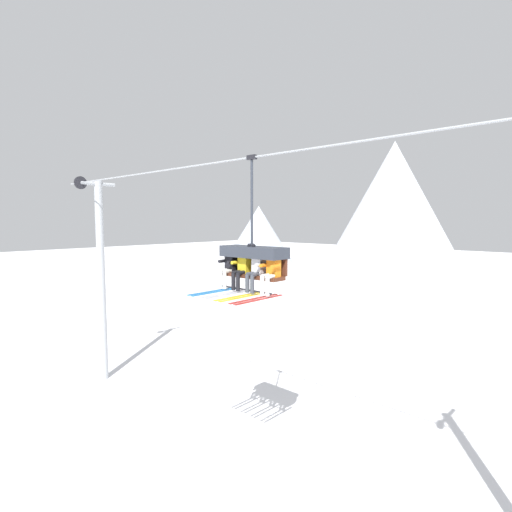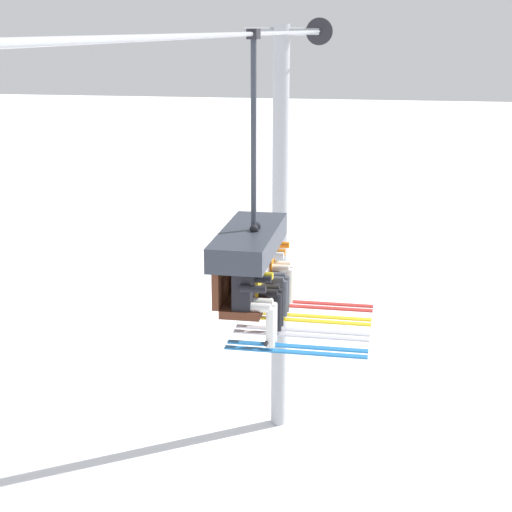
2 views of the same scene
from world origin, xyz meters
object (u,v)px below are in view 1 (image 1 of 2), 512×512
at_px(lift_tower_near, 101,277).
at_px(skier_yellow, 241,267).
at_px(chairlift_chair, 254,256).
at_px(skier_orange, 270,271).
at_px(skier_black, 228,266).
at_px(skier_white, 255,269).

bearing_deg(lift_tower_near, skier_yellow, -5.19).
height_order(chairlift_chair, skier_orange, chairlift_chair).
bearing_deg(lift_tower_near, chairlift_chair, -3.90).
relative_size(chairlift_chair, skier_black, 2.11).
relative_size(skier_black, skier_orange, 1.00).
height_order(chairlift_chair, skier_white, chairlift_chair).
xyz_separation_m(lift_tower_near, skier_orange, (11.23, -0.93, 1.32)).
xyz_separation_m(lift_tower_near, chairlift_chair, (10.44, -0.71, 1.65)).
relative_size(chairlift_chair, skier_orange, 2.11).
xyz_separation_m(chairlift_chair, skier_white, (0.26, -0.21, -0.30)).
xyz_separation_m(lift_tower_near, skier_black, (9.65, -0.93, 1.32)).
height_order(lift_tower_near, skier_orange, lift_tower_near).
bearing_deg(skier_orange, skier_black, 180.00).
height_order(chairlift_chair, skier_yellow, chairlift_chair).
bearing_deg(skier_black, skier_white, 0.37).
distance_m(chairlift_chair, skier_white, 0.45).
distance_m(skier_black, skier_white, 1.05).
bearing_deg(skier_black, lift_tower_near, 174.48).
xyz_separation_m(lift_tower_near, skier_yellow, (10.18, -0.93, 1.34)).
distance_m(skier_white, skier_orange, 0.53).
relative_size(skier_yellow, skier_white, 1.00).
bearing_deg(chairlift_chair, lift_tower_near, 176.10).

